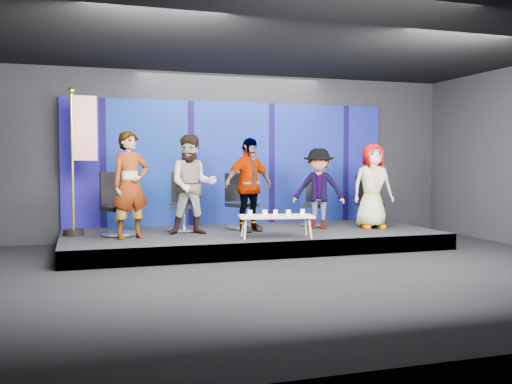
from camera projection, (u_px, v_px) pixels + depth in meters
ground at (300, 270)px, 8.53m from camera, size 10.00×10.00×0.00m
room_walls at (301, 107)px, 8.41m from camera, size 10.02×8.02×3.51m
riser at (252, 239)px, 10.91m from camera, size 7.00×3.00×0.30m
backdrop at (232, 163)px, 12.21m from camera, size 7.00×0.08×2.60m
chair_a at (118, 215)px, 10.23m from camera, size 0.84×0.84×1.15m
panelist_a at (130, 185)px, 9.81m from camera, size 0.79×0.66×1.86m
chair_b at (184, 212)px, 10.89m from camera, size 0.72×0.72×1.13m
panelist_b at (193, 185)px, 10.40m from camera, size 0.98×0.82×1.82m
chair_c at (240, 210)px, 11.31m from camera, size 0.79×0.79×1.10m
panelist_c at (249, 185)px, 10.81m from camera, size 1.13×0.76×1.78m
chair_d at (314, 210)px, 11.84m from camera, size 0.76×0.76×0.98m
panelist_d at (319, 189)px, 11.31m from camera, size 1.19×1.04×1.59m
chair_e at (368, 209)px, 11.88m from camera, size 0.63×0.63×1.04m
panelist_e at (373, 186)px, 11.35m from camera, size 0.87×0.60×1.69m
coffee_table at (276, 217)px, 9.93m from camera, size 1.36×0.78×0.39m
mug_a at (250, 213)px, 9.92m from camera, size 0.08×0.08×0.09m
mug_b at (265, 213)px, 9.86m from camera, size 0.09×0.09×0.10m
mug_c at (275, 212)px, 10.02m from camera, size 0.08×0.08×0.09m
mug_d at (288, 213)px, 9.86m from camera, size 0.08×0.08×0.10m
mug_e at (302, 212)px, 10.08m from camera, size 0.08×0.08×0.09m
flag_stand at (80, 157)px, 10.23m from camera, size 0.61×0.35×2.65m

